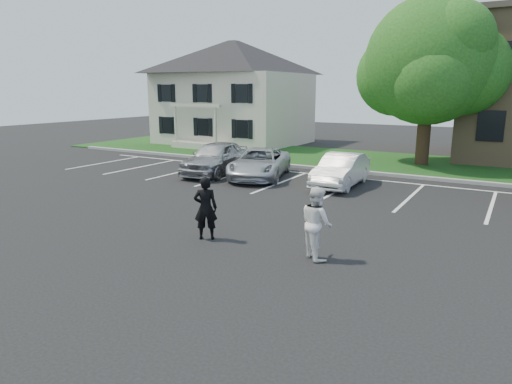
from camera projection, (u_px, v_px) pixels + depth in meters
ground_plane at (237, 245)px, 12.17m from camera, size 90.00×90.00×0.00m
curb at (369, 173)px, 22.27m from camera, size 40.00×0.30×0.15m
grass_strip at (390, 162)px, 25.65m from camera, size 44.00×8.00×0.08m
stall_lines at (381, 189)px, 19.03m from camera, size 34.00×5.36×0.01m
house at (234, 93)px, 34.55m from camera, size 10.30×9.22×7.60m
tree at (431, 64)px, 23.74m from camera, size 7.80×7.20×8.80m
man_black_suit at (206, 208)px, 12.47m from camera, size 0.77×0.69×1.76m
man_white_shirt at (316, 223)px, 11.04m from camera, size 1.10×1.07×1.79m
car_silver_west at (216, 158)px, 22.23m from camera, size 2.49×4.93×1.61m
car_silver_minivan at (260, 163)px, 21.32m from camera, size 3.59×5.35×1.36m
car_white_sedan at (341, 170)px, 19.45m from camera, size 1.62×4.23×1.38m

